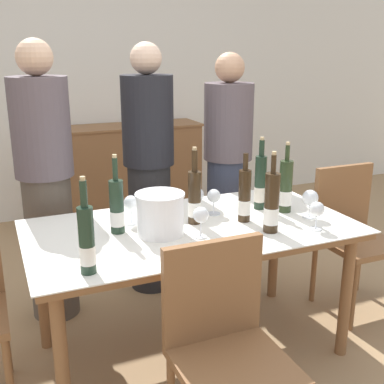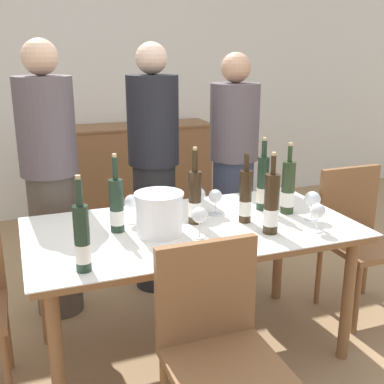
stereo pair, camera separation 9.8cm
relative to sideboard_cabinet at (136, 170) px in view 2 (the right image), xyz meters
name	(u,v)px [view 2 (the right image)]	position (x,y,z in m)	size (l,w,h in m)	color
ground_plane	(192,349)	(-0.29, -2.33, -0.45)	(12.00, 12.00, 0.00)	#A37F56
back_wall	(95,69)	(-0.29, 0.29, 0.95)	(8.00, 0.10, 2.80)	silver
sideboard_cabinet	(136,170)	(0.00, 0.00, 0.00)	(1.48, 0.46, 0.89)	brown
dining_table	(192,239)	(-0.29, -2.33, 0.21)	(1.65, 0.88, 0.72)	brown
ice_bucket	(159,212)	(-0.48, -2.37, 0.39)	(0.24, 0.24, 0.21)	white
wine_bottle_0	(82,239)	(-0.88, -2.65, 0.42)	(0.06, 0.06, 0.40)	#1E3323
wine_bottle_1	(117,206)	(-0.66, -2.26, 0.41)	(0.07, 0.07, 0.39)	#1E3323
wine_bottle_2	(245,198)	(-0.01, -2.36, 0.41)	(0.07, 0.07, 0.36)	#332314
wine_bottle_3	(263,184)	(0.17, -2.22, 0.42)	(0.07, 0.07, 0.41)	#1E3323
wine_bottle_4	(271,206)	(0.03, -2.55, 0.42)	(0.07, 0.07, 0.40)	#332314
wine_bottle_5	(288,189)	(0.27, -2.32, 0.41)	(0.07, 0.07, 0.39)	#28381E
wine_bottle_6	(195,198)	(-0.26, -2.29, 0.41)	(0.07, 0.07, 0.40)	#332314
wine_glass_0	(199,216)	(-0.31, -2.48, 0.39)	(0.08, 0.08, 0.15)	white
wine_glass_1	(199,195)	(-0.18, -2.14, 0.37)	(0.08, 0.08, 0.14)	white
wine_glass_2	(132,203)	(-0.56, -2.17, 0.38)	(0.08, 0.08, 0.15)	white
wine_glass_3	(318,212)	(0.25, -2.61, 0.38)	(0.07, 0.07, 0.14)	white
wine_glass_4	(215,197)	(-0.11, -2.21, 0.38)	(0.07, 0.07, 0.14)	white
wine_glass_5	(312,200)	(0.33, -2.45, 0.38)	(0.09, 0.09, 0.15)	white
chair_near_front	(217,341)	(-0.44, -3.00, 0.07)	(0.42, 0.42, 0.88)	brown
chair_right_end	(357,230)	(0.83, -2.24, 0.07)	(0.42, 0.42, 0.89)	brown
person_host	(51,184)	(-0.92, -1.63, 0.38)	(0.33, 0.33, 1.64)	#51473D
person_guest_left	(154,171)	(-0.25, -1.52, 0.37)	(0.33, 0.33, 1.63)	#262628
person_guest_right	(233,171)	(0.30, -1.57, 0.34)	(0.33, 0.33, 1.57)	#383F56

